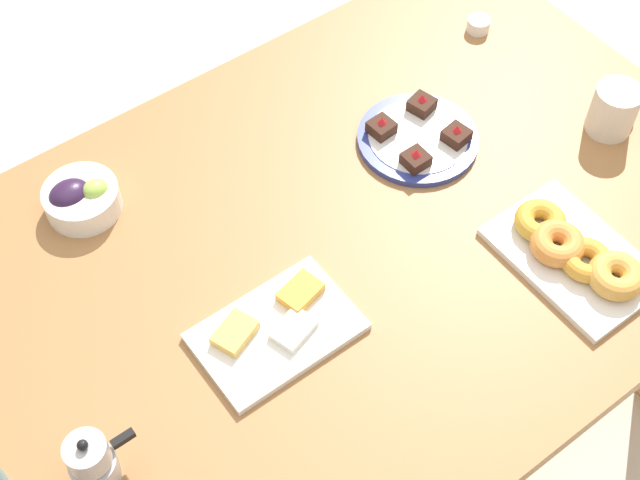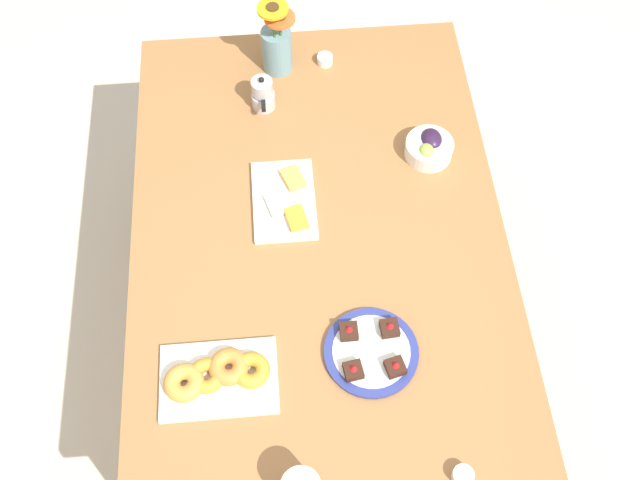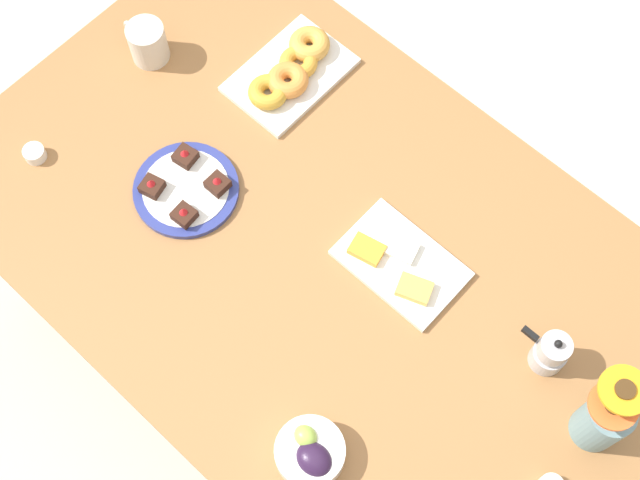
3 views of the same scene
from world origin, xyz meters
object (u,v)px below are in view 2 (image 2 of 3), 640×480
Objects in this scene: croissant_platter at (218,376)px; moka_pot at (263,95)px; flower_vase at (277,46)px; cheese_platter at (285,200)px; dessert_plate at (371,352)px; dining_table at (320,263)px; jam_cup_berry at (325,59)px; grape_bowl at (429,147)px; jam_cup_honey at (463,476)px.

croissant_platter is 0.85m from moka_pot.
moka_pot is at bearing -18.99° from flower_vase.
dessert_plate is at bearing 21.64° from cheese_platter.
dining_table is 0.53m from moka_pot.
cheese_platter is at bearing -151.26° from dining_table.
flower_vase reaches higher than jam_cup_berry.
dessert_plate is at bearing 17.86° from dining_table.
flower_vase is (-0.99, 0.20, 0.07)m from croissant_platter.
flower_vase is 0.16m from moka_pot.
grape_bowl is 0.51m from moka_pot.
dining_table is 0.67m from jam_cup_berry.
dining_table is at bearing -6.22° from jam_cup_berry.
flower_vase is at bearing 168.64° from croissant_platter.
jam_cup_berry is (-1.27, -0.19, 0.00)m from jam_cup_honey.
dining_table is at bearing 6.46° from flower_vase.
croissant_platter is 0.60m from jam_cup_honey.
flower_vase is at bearing -87.11° from jam_cup_berry.
jam_cup_berry is at bearing -145.07° from grape_bowl.
jam_cup_honey is at bearing 24.43° from cheese_platter.
jam_cup_berry is at bearing 163.09° from cheese_platter.
jam_cup_honey is 1.28m from jam_cup_berry.
moka_pot is (-0.84, 0.15, 0.03)m from croissant_platter.
grape_bowl is at bearing 135.69° from croissant_platter.
moka_pot reaches higher than dessert_plate.
jam_cup_berry is (-0.38, -0.26, -0.01)m from grape_bowl.
dessert_plate is (0.59, -0.24, -0.02)m from grape_bowl.
cheese_platter is at bearing -155.57° from jam_cup_honey.
dining_table is at bearing -162.14° from dessert_plate.
grape_bowl is 0.46m from jam_cup_berry.
moka_pot reaches higher than grape_bowl.
dessert_plate reaches higher than dining_table.
cheese_platter is (-0.15, -0.08, 0.10)m from dining_table.
jam_cup_berry is 0.40× the size of moka_pot.
cheese_platter is 1.12× the size of dessert_plate.
grape_bowl reaches higher than dining_table.
grape_bowl is 0.90m from jam_cup_honey.
croissant_platter reaches higher than jam_cup_berry.
grape_bowl is at bearing 158.14° from dessert_plate.
croissant_platter is (0.62, -0.61, -0.01)m from grape_bowl.
jam_cup_berry is (-0.51, 0.15, 0.00)m from cheese_platter.
dessert_plate is at bearing 10.21° from flower_vase.
grape_bowl reaches higher than dessert_plate.
dessert_plate is (-0.03, 0.37, -0.01)m from croissant_platter.
grape_bowl reaches higher than jam_cup_honey.
dining_table is 0.68m from jam_cup_honey.
dining_table is at bearing 28.74° from cheese_platter.
cheese_platter is 0.53m from jam_cup_berry.
croissant_platter is at bearing -38.72° from dining_table.
jam_cup_honey is at bearing 19.29° from moka_pot.
moka_pot is (-0.50, -0.13, 0.13)m from dining_table.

